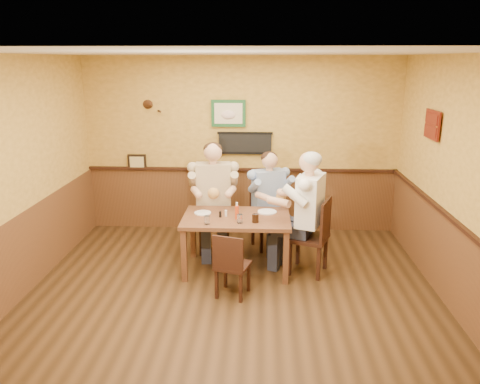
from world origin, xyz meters
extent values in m
plane|color=#33200F|center=(0.00, 0.00, 0.00)|extent=(5.00, 5.00, 0.00)
cube|color=silver|center=(0.00, 0.00, 2.80)|extent=(5.00, 5.00, 0.02)
cube|color=gold|center=(0.00, 2.50, 1.40)|extent=(5.00, 0.02, 2.80)
cube|color=gold|center=(0.00, -2.50, 1.40)|extent=(5.00, 0.02, 2.80)
cube|color=gold|center=(-2.50, 0.00, 1.40)|extent=(0.02, 5.00, 2.80)
cube|color=gold|center=(2.50, 0.00, 1.40)|extent=(0.02, 5.00, 2.80)
cube|color=brown|center=(0.00, 2.48, 0.50)|extent=(5.00, 0.02, 1.00)
cube|color=brown|center=(2.48, 0.00, 0.50)|extent=(0.02, 5.00, 1.00)
cube|color=black|center=(0.06, 2.46, 1.45)|extent=(0.88, 0.03, 0.34)
cube|color=#1D5629|center=(-0.20, 2.46, 1.92)|extent=(0.54, 0.03, 0.42)
cube|color=black|center=(-1.70, 2.46, 1.12)|extent=(0.30, 0.03, 0.26)
cube|color=maroon|center=(2.46, 1.05, 1.95)|extent=(0.03, 0.48, 0.36)
cube|color=brown|center=(0.01, 0.89, 0.72)|extent=(1.40, 0.90, 0.05)
cube|color=brown|center=(-0.63, 0.50, 0.35)|extent=(0.07, 0.07, 0.70)
cube|color=brown|center=(0.65, 0.50, 0.35)|extent=(0.07, 0.07, 0.70)
cube|color=brown|center=(-0.63, 1.28, 0.35)|extent=(0.07, 0.07, 0.70)
cube|color=brown|center=(0.65, 1.28, 0.35)|extent=(0.07, 0.07, 0.70)
cylinder|color=white|center=(-0.34, 0.58, 0.80)|extent=(0.09, 0.09, 0.11)
cylinder|color=silver|center=(0.07, 0.64, 0.81)|extent=(0.09, 0.09, 0.11)
cylinder|color=black|center=(0.26, 0.68, 0.80)|extent=(0.11, 0.11, 0.11)
cylinder|color=#C73E15|center=(0.02, 0.80, 0.85)|extent=(0.06, 0.06, 0.20)
cylinder|color=white|center=(-0.13, 0.90, 0.79)|extent=(0.03, 0.03, 0.08)
cylinder|color=black|center=(-0.20, 0.86, 0.79)|extent=(0.04, 0.04, 0.08)
cylinder|color=white|center=(-0.45, 1.00, 0.76)|extent=(0.26, 0.26, 0.02)
cylinder|color=white|center=(0.42, 1.08, 0.76)|extent=(0.30, 0.30, 0.02)
camera|label=1|loc=(0.34, -4.91, 2.74)|focal=35.00mm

